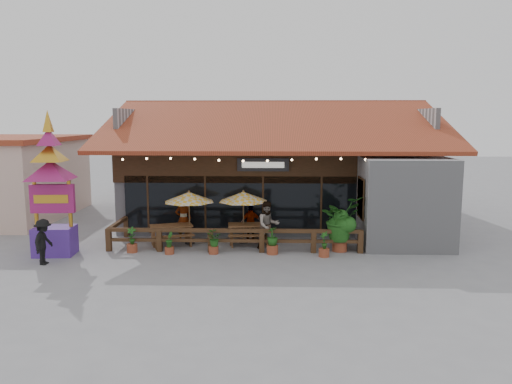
{
  "coord_description": "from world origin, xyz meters",
  "views": [
    {
      "loc": [
        -0.12,
        -19.33,
        5.14
      ],
      "look_at": [
        -0.79,
        1.5,
        2.07
      ],
      "focal_mm": 35.0,
      "sensor_mm": 36.0,
      "label": 1
    }
  ],
  "objects_px": {
    "picnic_table_left": "(171,231)",
    "picnic_table_right": "(249,230)",
    "umbrella_left": "(189,197)",
    "pedestrian": "(44,242)",
    "umbrella_right": "(243,197)",
    "thai_sign_tower": "(51,174)",
    "tropical_plant": "(340,220)"
  },
  "relations": [
    {
      "from": "picnic_table_right",
      "to": "pedestrian",
      "type": "distance_m",
      "value": 7.84
    },
    {
      "from": "picnic_table_right",
      "to": "tropical_plant",
      "type": "relative_size",
      "value": 0.84
    },
    {
      "from": "picnic_table_left",
      "to": "thai_sign_tower",
      "type": "relative_size",
      "value": 0.35
    },
    {
      "from": "picnic_table_right",
      "to": "tropical_plant",
      "type": "xyz_separation_m",
      "value": [
        3.6,
        -1.06,
        0.69
      ]
    },
    {
      "from": "thai_sign_tower",
      "to": "pedestrian",
      "type": "bearing_deg",
      "value": -82.83
    },
    {
      "from": "umbrella_right",
      "to": "thai_sign_tower",
      "type": "xyz_separation_m",
      "value": [
        -7.07,
        -2.09,
        1.16
      ]
    },
    {
      "from": "umbrella_left",
      "to": "pedestrian",
      "type": "xyz_separation_m",
      "value": [
        -4.69,
        -3.12,
        -1.13
      ]
    },
    {
      "from": "picnic_table_right",
      "to": "thai_sign_tower",
      "type": "xyz_separation_m",
      "value": [
        -7.31,
        -1.94,
        2.54
      ]
    },
    {
      "from": "picnic_table_left",
      "to": "tropical_plant",
      "type": "distance_m",
      "value": 6.89
    },
    {
      "from": "picnic_table_left",
      "to": "picnic_table_right",
      "type": "xyz_separation_m",
      "value": [
        3.2,
        0.23,
        0.01
      ]
    },
    {
      "from": "pedestrian",
      "to": "picnic_table_left",
      "type": "bearing_deg",
      "value": -50.7
    },
    {
      "from": "picnic_table_left",
      "to": "umbrella_left",
      "type": "bearing_deg",
      "value": 10.72
    },
    {
      "from": "thai_sign_tower",
      "to": "picnic_table_left",
      "type": "bearing_deg",
      "value": 22.63
    },
    {
      "from": "picnic_table_right",
      "to": "picnic_table_left",
      "type": "bearing_deg",
      "value": -175.96
    },
    {
      "from": "umbrella_left",
      "to": "pedestrian",
      "type": "relative_size",
      "value": 1.49
    },
    {
      "from": "picnic_table_right",
      "to": "pedestrian",
      "type": "height_order",
      "value": "pedestrian"
    },
    {
      "from": "picnic_table_left",
      "to": "pedestrian",
      "type": "bearing_deg",
      "value": -142.92
    },
    {
      "from": "umbrella_right",
      "to": "pedestrian",
      "type": "bearing_deg",
      "value": -154.08
    },
    {
      "from": "umbrella_right",
      "to": "pedestrian",
      "type": "height_order",
      "value": "umbrella_right"
    },
    {
      "from": "pedestrian",
      "to": "umbrella_right",
      "type": "bearing_deg",
      "value": -61.85
    },
    {
      "from": "tropical_plant",
      "to": "umbrella_left",
      "type": "bearing_deg",
      "value": 170.89
    },
    {
      "from": "umbrella_left",
      "to": "picnic_table_right",
      "type": "height_order",
      "value": "umbrella_left"
    },
    {
      "from": "tropical_plant",
      "to": "umbrella_right",
      "type": "bearing_deg",
      "value": 162.59
    },
    {
      "from": "picnic_table_right",
      "to": "pedestrian",
      "type": "relative_size",
      "value": 1.12
    },
    {
      "from": "umbrella_right",
      "to": "pedestrian",
      "type": "distance_m",
      "value": 7.76
    },
    {
      "from": "umbrella_left",
      "to": "umbrella_right",
      "type": "distance_m",
      "value": 2.23
    },
    {
      "from": "picnic_table_left",
      "to": "thai_sign_tower",
      "type": "bearing_deg",
      "value": -157.37
    },
    {
      "from": "thai_sign_tower",
      "to": "tropical_plant",
      "type": "height_order",
      "value": "thai_sign_tower"
    },
    {
      "from": "pedestrian",
      "to": "umbrella_left",
      "type": "bearing_deg",
      "value": -54.1
    },
    {
      "from": "picnic_table_left",
      "to": "tropical_plant",
      "type": "height_order",
      "value": "tropical_plant"
    },
    {
      "from": "picnic_table_left",
      "to": "pedestrian",
      "type": "distance_m",
      "value": 4.96
    },
    {
      "from": "umbrella_right",
      "to": "thai_sign_tower",
      "type": "bearing_deg",
      "value": -163.55
    }
  ]
}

